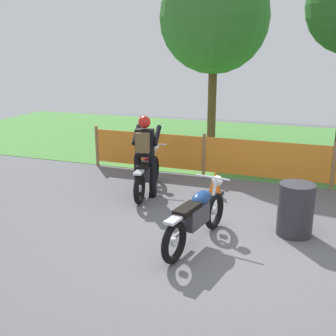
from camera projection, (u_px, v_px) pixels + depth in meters
ground at (233, 247)px, 6.56m from camera, size 24.00×24.00×0.02m
grass_verge at (281, 146)px, 13.27m from camera, size 24.00×7.84×0.01m
barrier_fence at (265, 160)px, 9.58m from camera, size 8.81×0.08×1.05m
tree_leftmost at (214, 18)px, 13.17m from camera, size 3.48×3.48×5.67m
motorcycle_lead at (196, 216)px, 6.55m from camera, size 0.68×2.01×0.96m
motorcycle_trailing at (147, 172)px, 8.92m from camera, size 0.61×2.00×0.95m
rider_trailing at (145, 152)px, 8.58m from camera, size 0.61×0.73×1.69m
traffic_cone at (215, 183)px, 8.86m from camera, size 0.32×0.32×0.53m
spare_drum at (296, 209)px, 6.89m from camera, size 0.58×0.58×0.88m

